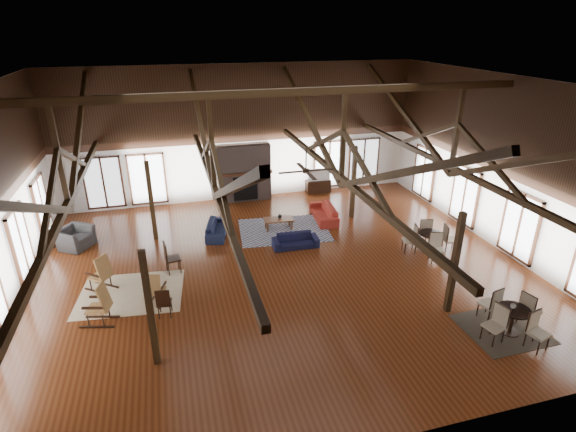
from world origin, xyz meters
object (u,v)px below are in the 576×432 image
object	(u,v)px
armchair	(75,238)
sofa_navy_left	(217,229)
cafe_table_near	(513,316)
tv_console	(318,186)
sofa_orange	(324,213)
coffee_table	(279,220)
sofa_navy_front	(295,241)
cafe_table_far	(430,239)

from	to	relation	value
armchair	sofa_navy_left	bearing A→B (deg)	-60.77
cafe_table_near	tv_console	size ratio (longest dim) A/B	1.67
sofa_orange	coffee_table	size ratio (longest dim) A/B	1.71
sofa_navy_left	armchair	xyz separation A→B (m)	(-5.12, 0.35, 0.11)
coffee_table	armchair	world-z (taller)	armchair
sofa_navy_front	cafe_table_far	size ratio (longest dim) A/B	0.85
sofa_navy_front	armchair	distance (m)	8.04
cafe_table_near	cafe_table_far	bearing A→B (deg)	85.00
armchair	cafe_table_near	distance (m)	14.52
sofa_orange	tv_console	xyz separation A→B (m)	(0.84, 3.21, -0.00)
coffee_table	cafe_table_near	bearing A→B (deg)	-57.22
sofa_navy_left	coffee_table	world-z (taller)	sofa_navy_left
sofa_navy_front	sofa_navy_left	distance (m)	3.18
armchair	sofa_orange	bearing A→B (deg)	-57.16
sofa_navy_left	cafe_table_near	xyz separation A→B (m)	(6.74, -8.03, 0.24)
sofa_orange	cafe_table_near	xyz separation A→B (m)	(2.27, -8.34, 0.21)
cafe_table_far	tv_console	bearing A→B (deg)	104.84
sofa_navy_left	sofa_orange	bearing A→B (deg)	-72.03
coffee_table	tv_console	xyz separation A→B (m)	(2.89, 3.64, -0.09)
tv_console	coffee_table	bearing A→B (deg)	-128.49
sofa_navy_left	cafe_table_near	size ratio (longest dim) A/B	0.91
cafe_table_near	armchair	bearing A→B (deg)	144.76
cafe_table_far	tv_console	xyz separation A→B (m)	(-1.83, 6.91, -0.21)
sofa_navy_front	cafe_table_near	xyz separation A→B (m)	(4.10, -6.26, 0.26)
armchair	cafe_table_near	size ratio (longest dim) A/B	0.58
cafe_table_far	tv_console	world-z (taller)	cafe_table_far
sofa_orange	tv_console	distance (m)	3.32
sofa_navy_left	cafe_table_far	distance (m)	7.92
sofa_orange	cafe_table_near	bearing A→B (deg)	20.84
sofa_navy_left	armchair	world-z (taller)	armchair
sofa_navy_front	cafe_table_far	bearing A→B (deg)	-17.50
sofa_orange	coffee_table	bearing A→B (deg)	-72.59
sofa_navy_front	coffee_table	bearing A→B (deg)	99.77
sofa_navy_left	sofa_orange	xyz separation A→B (m)	(4.47, 0.30, 0.04)
cafe_table_near	cafe_table_far	size ratio (longest dim) A/B	1.00
tv_console	armchair	bearing A→B (deg)	-163.10
sofa_navy_front	coffee_table	xyz separation A→B (m)	(-0.22, 1.65, 0.14)
armchair	cafe_table_far	size ratio (longest dim) A/B	0.58
cafe_table_near	cafe_table_far	xyz separation A→B (m)	(0.41, 4.63, 0.00)
tv_console	cafe_table_near	bearing A→B (deg)	-82.96
sofa_orange	sofa_navy_front	bearing A→B (deg)	-35.91
cafe_table_far	tv_console	distance (m)	7.15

